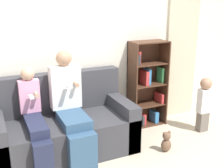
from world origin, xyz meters
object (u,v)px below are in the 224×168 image
Objects in this scene: couch at (64,128)px; toddler_standing at (204,102)px; bookshelf at (146,86)px; child_seated at (35,121)px; adult_seated at (71,105)px; teddy_bear at (166,142)px.

couch is 2.03m from toddler_standing.
child_seated is at bearing -165.36° from bookshelf.
child_seated is 0.86× the size of bookshelf.
toddler_standing is at bearing -8.22° from couch.
toddler_standing is (1.94, -0.17, -0.20)m from adult_seated.
bookshelf is at bearing 137.12° from toddler_standing.
child_seated is 1.81m from bookshelf.
teddy_bear is (-0.21, -0.85, -0.49)m from bookshelf.
adult_seated is 0.45m from child_seated.
toddler_standing is 0.93m from teddy_bear.
teddy_bear is at bearing -25.57° from couch.
couch is 1.44m from bookshelf.
teddy_bear is (1.11, -0.44, -0.52)m from adult_seated.
adult_seated reaches higher than toddler_standing.
teddy_bear is (1.54, -0.40, -0.43)m from child_seated.
child_seated is (-0.44, -0.05, -0.10)m from adult_seated.
child_seated is 1.37× the size of toddler_standing.
adult_seated is 1.30m from teddy_bear.
child_seated reaches higher than toddler_standing.
child_seated reaches higher than teddy_bear.
teddy_bear is (1.18, -0.56, -0.19)m from couch.
child_seated is 4.02× the size of teddy_bear.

